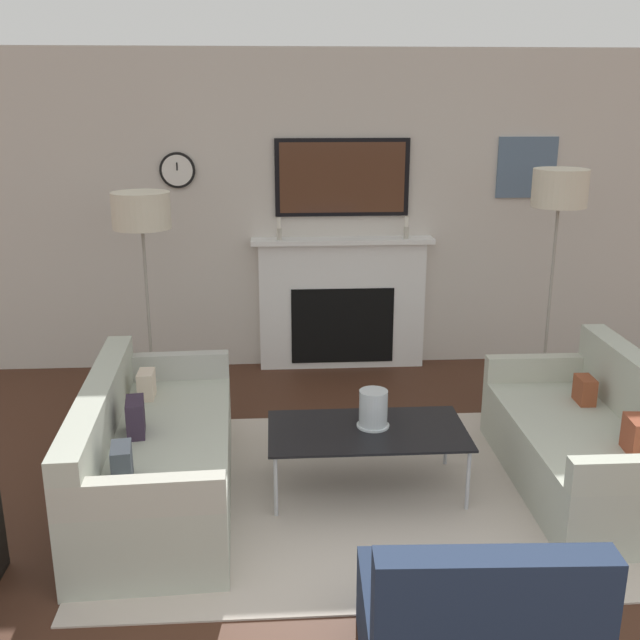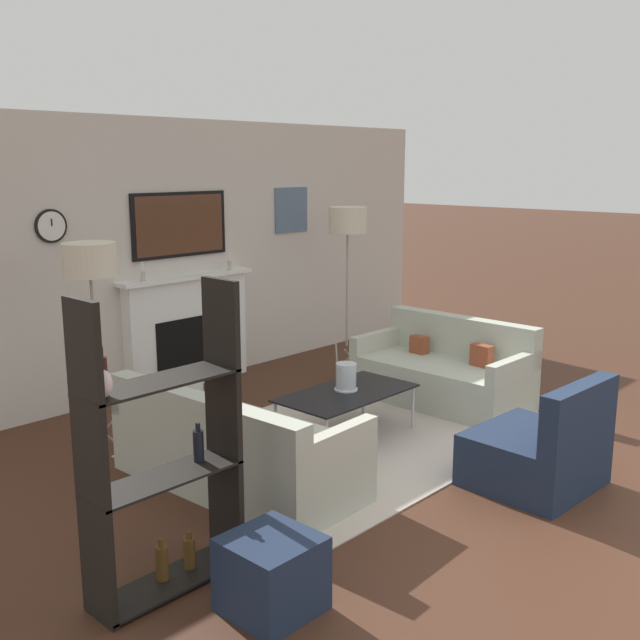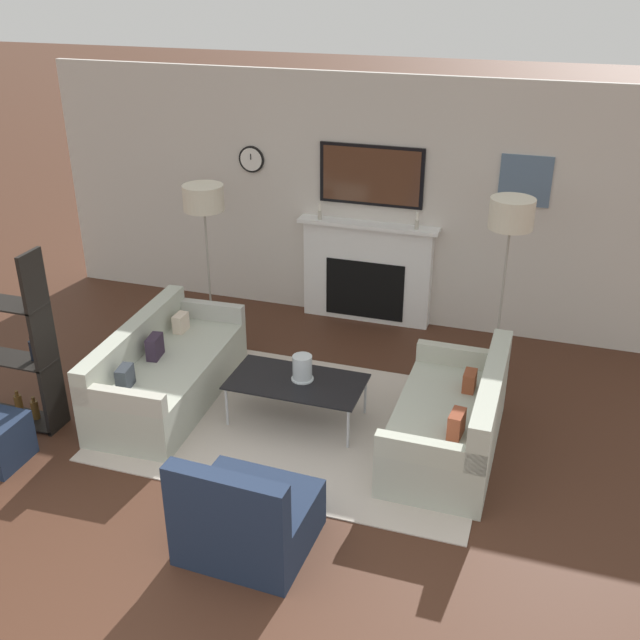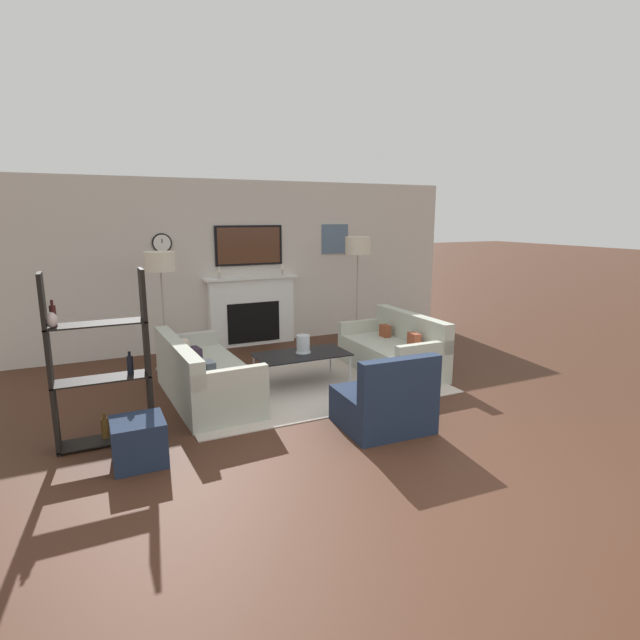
% 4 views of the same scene
% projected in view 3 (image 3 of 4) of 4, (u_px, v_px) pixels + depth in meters
% --- Properties ---
extents(fireplace_wall, '(7.52, 0.28, 2.70)m').
position_uv_depth(fireplace_wall, '(371.00, 213.00, 8.14)').
color(fireplace_wall, beige).
rests_on(fireplace_wall, ground_plane).
extents(area_rug, '(3.26, 2.24, 0.01)m').
position_uv_depth(area_rug, '(301.00, 422.00, 6.67)').
color(area_rug, beige).
rests_on(area_rug, ground_plane).
extents(couch_left, '(0.90, 1.90, 0.74)m').
position_uv_depth(couch_left, '(166.00, 373.00, 6.91)').
color(couch_left, '#B1B6A6').
rests_on(couch_left, ground_plane).
extents(couch_right, '(0.84, 1.64, 0.79)m').
position_uv_depth(couch_right, '(452.00, 423.00, 6.18)').
color(couch_right, '#B1B6A6').
rests_on(couch_right, ground_plane).
extents(armchair, '(0.88, 0.82, 0.81)m').
position_uv_depth(armchair, '(246.00, 519.00, 5.15)').
color(armchair, '#1C2940').
rests_on(armchair, ground_plane).
extents(coffee_table, '(1.19, 0.64, 0.40)m').
position_uv_depth(coffee_table, '(297.00, 383.00, 6.56)').
color(coffee_table, black).
rests_on(coffee_table, ground_plane).
extents(hurricane_candle, '(0.20, 0.20, 0.23)m').
position_uv_depth(hurricane_candle, '(302.00, 369.00, 6.53)').
color(hurricane_candle, silver).
rests_on(hurricane_candle, coffee_table).
extents(floor_lamp_left, '(0.42, 0.42, 1.67)m').
position_uv_depth(floor_lamp_left, '(204.00, 200.00, 7.66)').
color(floor_lamp_left, '#9E998E').
rests_on(floor_lamp_left, ground_plane).
extents(floor_lamp_right, '(0.41, 0.41, 1.81)m').
position_uv_depth(floor_lamp_right, '(511.00, 216.00, 6.74)').
color(floor_lamp_right, '#9E998E').
rests_on(floor_lamp_right, ground_plane).
extents(shelf_unit, '(0.87, 0.28, 1.65)m').
position_uv_depth(shelf_unit, '(4.00, 344.00, 6.38)').
color(shelf_unit, black).
rests_on(shelf_unit, ground_plane).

